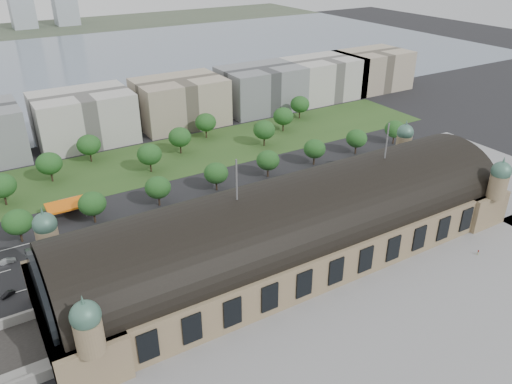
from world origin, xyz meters
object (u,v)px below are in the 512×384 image
traffic_car_1 (8,261)px  bus_west (224,214)px  bus_east (338,188)px  pedestrian_0 (478,253)px  parked_car_4 (180,241)px  traffic_car_6 (362,175)px  parked_car_5 (205,239)px  petrol_station (69,205)px  traffic_car_3 (140,218)px  parked_car_3 (91,269)px  bus_mid (270,200)px  parked_car_1 (55,288)px  parked_car_2 (91,276)px  parked_car_6 (207,233)px  parked_car_0 (8,294)px  traffic_car_4 (257,212)px  traffic_car_5 (317,169)px

traffic_car_1 → bus_west: 70.49m
bus_east → pedestrian_0: size_ratio=7.38×
parked_car_4 → traffic_car_1: bearing=-133.1°
traffic_car_6 → parked_car_5: (-77.72, -10.11, -0.07)m
petrol_station → bus_west: 56.75m
traffic_car_3 → parked_car_3: size_ratio=1.23×
traffic_car_1 → bus_mid: 89.71m
parked_car_1 → parked_car_4: size_ratio=1.07×
parked_car_2 → parked_car_6: 40.13m
parked_car_0 → pedestrian_0: 141.05m
parked_car_2 → parked_car_6: parked_car_2 is taller
traffic_car_3 → pedestrian_0: pedestrian_0 is taller
parked_car_4 → traffic_car_3: bearing=172.1°
parked_car_5 → bus_mid: bearing=70.5°
parked_car_2 → pedestrian_0: size_ratio=3.23×
petrol_station → bus_west: bearing=-35.9°
traffic_car_6 → traffic_car_4: bearing=-93.4°
traffic_car_3 → parked_car_6: traffic_car_3 is taller
traffic_car_3 → traffic_car_6: traffic_car_3 is taller
pedestrian_0 → bus_east: bearing=95.8°
parked_car_6 → pedestrian_0: 87.37m
petrol_station → bus_mid: size_ratio=1.06×
bus_mid → bus_east: 29.01m
bus_mid → bus_east: bearing=-98.4°
parked_car_0 → parked_car_3: (23.16, -0.53, 0.11)m
traffic_car_5 → parked_car_6: bearing=110.2°
parked_car_0 → bus_east: bus_east is taller
traffic_car_4 → parked_car_2: (-61.82, -7.92, 0.11)m
parked_car_6 → bus_west: size_ratio=0.38×
parked_car_2 → parked_car_0: bearing=-138.4°
traffic_car_1 → traffic_car_6: traffic_car_1 is taller
petrol_station → pedestrian_0: bearing=-42.6°
parked_car_3 → parked_car_4: size_ratio=0.93×
parked_car_5 → parked_car_6: bearing=105.4°
bus_mid → parked_car_0: bearing=95.5°
parked_car_1 → parked_car_4: parked_car_4 is taller
petrol_station → traffic_car_6: size_ratio=2.65×
traffic_car_6 → bus_mid: bus_mid is taller
petrol_station → bus_mid: (65.31, -33.44, -1.11)m
parked_car_0 → pedestrian_0: (129.87, -55.02, 0.22)m
parked_car_2 → pedestrian_0: (107.81, -51.02, 0.06)m
parked_car_0 → bus_mid: bus_mid is taller
parked_car_1 → parked_car_2: parked_car_2 is taller
traffic_car_6 → parked_car_1: 126.07m
parked_car_0 → parked_car_4: (51.96, 0.00, 0.15)m
parked_car_5 → parked_car_1: bearing=-125.2°
traffic_car_1 → parked_car_6: traffic_car_1 is taller
bus_west → bus_east: bearing=-92.4°
traffic_car_5 → parked_car_5: (-65.62, -25.28, 0.02)m
traffic_car_6 → bus_west: 65.46m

